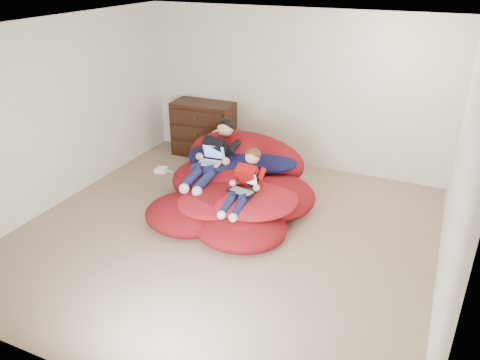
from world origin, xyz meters
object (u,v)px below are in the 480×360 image
object	(u,v)px
beanbag_pile	(236,187)
younger_boy	(246,180)
older_boy	(216,152)
laptop_black	(244,185)
laptop_white	(212,158)
dresser	(204,129)

from	to	relation	value
beanbag_pile	younger_boy	distance (m)	0.63
older_boy	laptop_black	size ratio (longest dim) A/B	3.32
laptop_white	laptop_black	distance (m)	0.83
younger_boy	laptop_black	size ratio (longest dim) A/B	2.42
beanbag_pile	laptop_white	distance (m)	0.52
beanbag_pile	laptop_black	xyz separation A→B (m)	(0.33, -0.46, 0.29)
beanbag_pile	younger_boy	world-z (taller)	younger_boy
older_boy	younger_boy	distance (m)	0.88
older_boy	younger_boy	world-z (taller)	older_boy
dresser	beanbag_pile	xyz separation A→B (m)	(1.28, -1.44, -0.21)
older_boy	laptop_white	bearing A→B (deg)	-90.00
older_boy	laptop_black	bearing A→B (deg)	-39.44
beanbag_pile	laptop_black	world-z (taller)	beanbag_pile
beanbag_pile	older_boy	size ratio (longest dim) A/B	1.87
dresser	younger_boy	size ratio (longest dim) A/B	1.14
younger_boy	laptop_white	size ratio (longest dim) A/B	2.86
laptop_black	dresser	bearing A→B (deg)	130.37
beanbag_pile	older_boy	xyz separation A→B (m)	(-0.37, 0.12, 0.42)
laptop_white	older_boy	bearing A→B (deg)	90.00
laptop_white	laptop_black	xyz separation A→B (m)	(0.70, -0.45, -0.08)
dresser	beanbag_pile	world-z (taller)	dresser
older_boy	laptop_white	distance (m)	0.13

